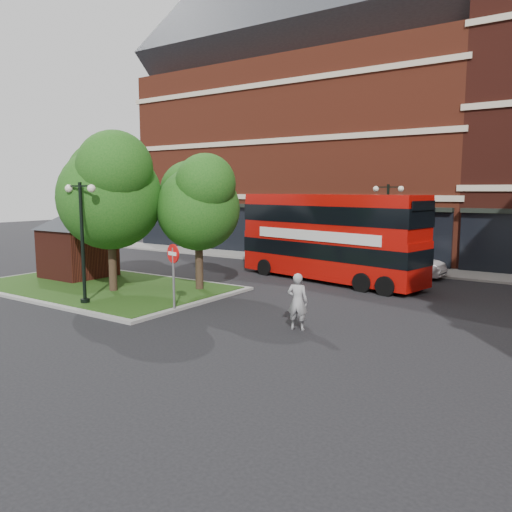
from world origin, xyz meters
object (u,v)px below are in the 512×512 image
Objects in this scene: bus at (329,231)px; car_silver at (338,254)px; car_white at (403,263)px; woman at (297,302)px.

car_silver is at bearing 121.08° from bus.
car_silver is (-1.75, 5.05, -1.81)m from bus.
bus is 2.42× the size of car_white.
woman is (3.19, -8.95, -1.60)m from bus.
car_silver is at bearing 73.34° from car_white.
bus is at bearing -83.16° from woman.
woman is 0.45× the size of car_white.
woman reaches higher than car_white.
car_silver is 4.81m from car_white.
car_white is (-0.37, 12.50, -0.25)m from woman.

